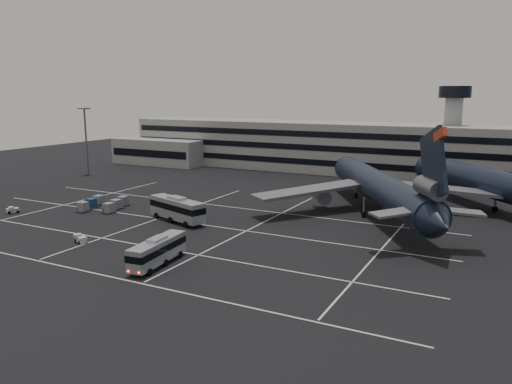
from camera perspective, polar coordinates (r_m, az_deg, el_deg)
ground at (r=84.94m, az=-9.56°, el=-4.05°), size 260.00×260.00×0.00m
lane_markings at (r=84.94m, az=-8.76°, el=-4.02°), size 90.00×55.62×0.01m
terminal at (r=146.97m, az=6.31°, el=5.20°), size 125.00×26.00×24.00m
hills at (r=239.80m, az=19.56°, el=2.35°), size 352.00×180.00×44.00m
lightpole_left at (r=145.31m, az=-18.90°, el=6.53°), size 2.40×2.40×18.28m
trijet_main at (r=93.90m, az=13.94°, el=0.52°), size 41.47×51.89×18.08m
trijet_far at (r=103.26m, az=26.18°, el=0.74°), size 42.37×46.92×18.08m
bus_near at (r=66.67m, az=-11.21°, el=-6.53°), size 3.49×10.82×3.75m
bus_far at (r=88.22m, az=-9.01°, el=-1.83°), size 12.89×6.73×4.46m
tug_a at (r=104.31m, az=-26.09°, el=-1.87°), size 1.97×2.37×1.32m
tug_b at (r=79.88m, az=-19.35°, el=-5.08°), size 2.39×1.96×1.34m
uld_cluster at (r=101.62m, az=-17.02°, el=-1.33°), size 9.42×10.30×1.93m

